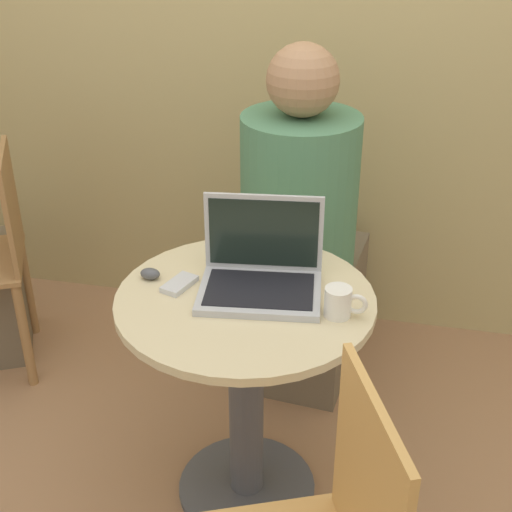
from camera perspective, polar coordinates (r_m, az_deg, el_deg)
The scene contains 8 objects.
ground_plane at distance 2.39m, azimuth -0.74°, elevation -18.08°, with size 12.00×12.00×0.00m, color #9E704C.
back_wall at distance 2.75m, azimuth 4.53°, elevation 19.40°, with size 7.00×0.05×2.60m.
round_table at distance 2.06m, azimuth -0.82°, elevation -8.69°, with size 0.71×0.71×0.72m.
laptop at distance 1.94m, azimuth 0.41°, elevation -1.29°, with size 0.35×0.28×0.25m.
cell_phone at distance 1.98m, azimuth -6.15°, elevation -2.25°, with size 0.09×0.12×0.02m.
computer_mouse at distance 2.02m, azimuth -8.47°, elevation -1.41°, with size 0.06×0.04×0.03m.
coffee_cup at distance 1.84m, azimuth 6.71°, elevation -3.69°, with size 0.11×0.07×0.08m.
person_seated at distance 2.56m, azimuth 3.71°, elevation 0.36°, with size 0.43×0.63×1.28m.
Camera 1 is at (0.38, -1.59, 1.74)m, focal length 50.00 mm.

